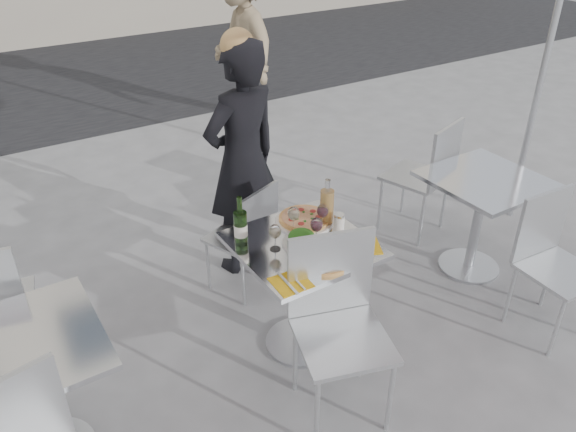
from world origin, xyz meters
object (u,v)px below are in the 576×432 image
side_chair_rfar (429,170)px  napkin_right (364,246)px  pizza_near (324,258)px  carafe (327,206)px  sugar_shaker (339,222)px  wineglass_white_a (275,232)px  pedestrian_b (241,42)px  pizza_far (304,219)px  side_table_left (26,380)px  wineglass_white_b (294,214)px  side_table_right (481,205)px  napkin_left (291,282)px  side_chair_rnear (551,253)px  chair_near (337,313)px  wine_bottle (241,226)px  woman_diner (243,161)px  salad_plate (302,238)px  wineglass_red_b (323,212)px  wineglass_red_a (316,225)px  main_table (302,274)px  chair_far (248,231)px

side_chair_rfar → napkin_right: side_chair_rfar is taller
pizza_near → carafe: size_ratio=1.07×
sugar_shaker → wineglass_white_a: bearing=176.0°
pedestrian_b → pizza_far: size_ratio=5.26×
side_table_left → wineglass_white_b: wineglass_white_b is taller
side_table_right → napkin_left: (-1.75, -0.27, 0.21)m
side_chair_rnear → wineglass_white_a: 1.73m
pedestrian_b → napkin_right: pedestrian_b is taller
side_table_left → pizza_near: (1.51, -0.19, 0.22)m
pizza_far → chair_near: bearing=-108.7°
pizza_far → wine_bottle: wine_bottle is taller
pedestrian_b → wineglass_white_a: (-1.73, -3.61, -0.04)m
woman_diner → salad_plate: size_ratio=7.62×
wine_bottle → sugar_shaker: size_ratio=2.76×
side_table_left → napkin_left: bearing=-12.2°
sugar_shaker → wineglass_red_b: size_ratio=0.68×
pedestrian_b → wineglass_red_a: size_ratio=11.43×
main_table → wineglass_white_a: (-0.16, 0.03, 0.32)m
side_table_right → salad_plate: salad_plate is taller
sugar_shaker → wineglass_red_a: 0.19m
side_table_right → salad_plate: (-1.51, -0.00, 0.25)m
carafe → sugar_shaker: (0.02, -0.09, -0.06)m
wineglass_red_a → wineglass_red_b: size_ratio=1.00×
carafe → napkin_left: size_ratio=1.45×
carafe → woman_diner: bearing=96.2°
chair_far → wineglass_white_a: wineglass_white_a is taller
pedestrian_b → wineglass_red_b: (-1.39, -3.57, -0.04)m
sugar_shaker → pizza_far: bearing=121.6°
carafe → sugar_shaker: bearing=-78.3°
side_chair_rfar → side_chair_rnear: (-0.14, -1.19, -0.03)m
side_chair_rnear → wineglass_red_a: bearing=159.2°
wineglass_red_b → wineglass_red_a: bearing=-137.8°
pizza_near → carafe: carafe is taller
chair_far → pedestrian_b: 3.41m
side_chair_rnear → wineglass_red_a: wineglass_red_a is taller
pizza_far → salad_plate: size_ratio=1.56×
pizza_near → napkin_left: size_ratio=1.55×
wineglass_white_b → pedestrian_b: bearing=66.2°
chair_near → pizza_near: 0.30m
chair_far → wineglass_white_b: size_ratio=5.20×
chair_far → wineglass_red_a: (0.07, -0.67, 0.37)m
side_chair_rnear → salad_plate: bearing=159.4°
carafe → wine_bottle: bearing=171.2°
pedestrian_b → wineglass_white_b: size_ratio=11.43×
wine_bottle → chair_near: bearing=-70.4°
woman_diner → chair_near: bearing=69.5°
chair_far → side_chair_rfar: side_chair_rfar is taller
pizza_far → wineglass_red_b: (0.05, -0.11, 0.09)m
pedestrian_b → napkin_right: size_ratio=7.46×
pizza_near → chair_far: bearing=90.6°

